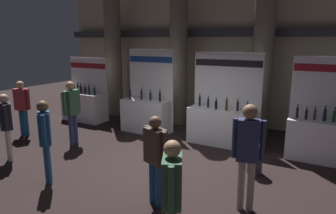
# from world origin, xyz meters

# --- Properties ---
(ground_plane) EXTENTS (26.52, 26.52, 0.00)m
(ground_plane) POSITION_xyz_m (0.00, 0.00, 0.00)
(ground_plane) COLOR black
(hall_colonnade) EXTENTS (13.26, 1.32, 5.54)m
(hall_colonnade) POSITION_xyz_m (0.00, 4.08, 2.73)
(hall_colonnade) COLOR tan
(hall_colonnade) RESTS_ON ground_plane
(exhibitor_booth_0) EXTENTS (1.68, 0.72, 2.22)m
(exhibitor_booth_0) POSITION_xyz_m (-4.44, 2.09, 0.59)
(exhibitor_booth_0) COLOR white
(exhibitor_booth_0) RESTS_ON ground_plane
(exhibitor_booth_1) EXTENTS (1.58, 0.66, 2.55)m
(exhibitor_booth_1) POSITION_xyz_m (-1.75, 2.03, 0.63)
(exhibitor_booth_1) COLOR white
(exhibitor_booth_1) RESTS_ON ground_plane
(exhibitor_booth_2) EXTENTS (1.93, 0.66, 2.50)m
(exhibitor_booth_2) POSITION_xyz_m (0.70, 2.08, 0.62)
(exhibitor_booth_2) COLOR white
(exhibitor_booth_2) RESTS_ON ground_plane
(exhibitor_booth_3) EXTENTS (1.84, 0.66, 2.46)m
(exhibitor_booth_3) POSITION_xyz_m (3.28, 2.10, 0.61)
(exhibitor_booth_3) COLOR white
(exhibitor_booth_3) RESTS_ON ground_plane
(trash_bin) EXTENTS (0.32, 0.32, 0.66)m
(trash_bin) POSITION_xyz_m (1.98, 0.60, 0.33)
(trash_bin) COLOR #38383D
(trash_bin) RESTS_ON ground_plane
(visitor_1) EXTENTS (0.41, 0.39, 1.70)m
(visitor_1) POSITION_xyz_m (-1.56, -1.88, 1.00)
(visitor_1) COLOR navy
(visitor_1) RESTS_ON ground_plane
(visitor_2) EXTENTS (0.45, 0.41, 1.62)m
(visitor_2) POSITION_xyz_m (-3.33, -1.53, 0.96)
(visitor_2) COLOR silver
(visitor_2) RESTS_ON ground_plane
(visitor_3) EXTENTS (0.55, 0.31, 1.66)m
(visitor_3) POSITION_xyz_m (-4.73, -0.12, 0.99)
(visitor_3) COLOR navy
(visitor_3) RESTS_ON ground_plane
(visitor_5) EXTENTS (0.32, 0.61, 1.75)m
(visitor_5) POSITION_xyz_m (-2.86, 0.05, 1.07)
(visitor_5) COLOR navy
(visitor_5) RESTS_ON ground_plane
(visitor_6) EXTENTS (0.54, 0.35, 1.60)m
(visitor_6) POSITION_xyz_m (0.78, -1.53, 0.95)
(visitor_6) COLOR navy
(visitor_6) RESTS_ON ground_plane
(visitor_7) EXTENTS (0.42, 0.57, 1.64)m
(visitor_7) POSITION_xyz_m (1.67, -2.58, 0.99)
(visitor_7) COLOR #47382D
(visitor_7) RESTS_ON ground_plane
(visitor_8) EXTENTS (0.52, 0.28, 1.84)m
(visitor_8) POSITION_xyz_m (2.19, -0.95, 1.10)
(visitor_8) COLOR #ADA393
(visitor_8) RESTS_ON ground_plane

